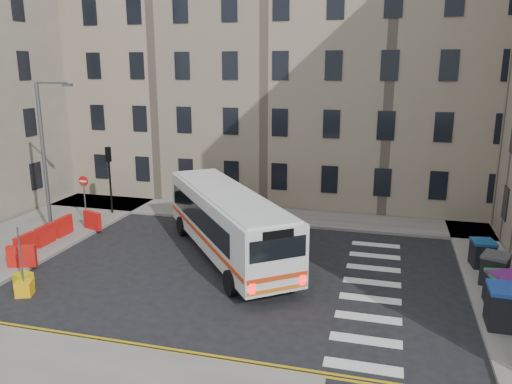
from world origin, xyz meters
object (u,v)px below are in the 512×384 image
at_px(wheelie_bin_e, 482,253).
at_px(bollard_yellow, 24,288).
at_px(wheelie_bin_c, 501,289).
at_px(bus, 227,220).
at_px(wheelie_bin_b, 506,292).
at_px(streetlamp, 44,157).
at_px(bollard_chevron, 23,280).
at_px(wheelie_bin_a, 504,307).
at_px(wheelie_bin_d, 495,269).

height_order(wheelie_bin_e, bollard_yellow, wheelie_bin_e).
bearing_deg(bollard_yellow, wheelie_bin_c, 11.65).
height_order(bus, wheelie_bin_b, bus).
relative_size(streetlamp, bus, 0.76).
bearing_deg(wheelie_bin_c, bollard_chevron, -178.95).
height_order(streetlamp, wheelie_bin_a, streetlamp).
bearing_deg(bollard_yellow, wheelie_bin_a, 6.50).
height_order(wheelie_bin_c, wheelie_bin_d, wheelie_bin_d).
bearing_deg(bollard_chevron, wheelie_bin_a, 4.24).
bearing_deg(streetlamp, wheelie_bin_e, 3.15).
height_order(wheelie_bin_d, bollard_chevron, wheelie_bin_d).
distance_m(wheelie_bin_d, bollard_yellow, 19.19).
height_order(wheelie_bin_a, wheelie_bin_b, wheelie_bin_a).
height_order(wheelie_bin_b, wheelie_bin_e, wheelie_bin_b).
bearing_deg(bollard_chevron, streetlamp, 117.27).
height_order(wheelie_bin_b, wheelie_bin_d, wheelie_bin_b).
height_order(bus, wheelie_bin_a, bus).
distance_m(streetlamp, bollard_chevron, 7.69).
relative_size(bollard_yellow, bollard_chevron, 1.00).
bearing_deg(wheelie_bin_c, wheelie_bin_d, 77.40).
height_order(wheelie_bin_a, wheelie_bin_c, wheelie_bin_a).
bearing_deg(bus, bollard_chevron, -179.44).
height_order(wheelie_bin_c, bollard_yellow, wheelie_bin_c).
bearing_deg(wheelie_bin_c, bus, 159.66).
bearing_deg(wheelie_bin_a, streetlamp, 169.46).
bearing_deg(wheelie_bin_e, bollard_chevron, -166.66).
xyz_separation_m(bus, wheelie_bin_d, (11.79, -0.45, -1.01)).
xyz_separation_m(wheelie_bin_a, bollard_chevron, (-18.53, -1.37, -0.58)).
distance_m(bus, bollard_chevron, 9.15).
height_order(bus, wheelie_bin_e, bus).
bearing_deg(wheelie_bin_d, wheelie_bin_a, -74.14).
relative_size(streetlamp, wheelie_bin_e, 6.73).
distance_m(wheelie_bin_c, bollard_chevron, 18.99).
bearing_deg(wheelie_bin_a, wheelie_bin_c, 84.20).
xyz_separation_m(wheelie_bin_d, bollard_chevron, (-18.89, -5.12, -0.50)).
bearing_deg(wheelie_bin_e, wheelie_bin_a, -99.02).
distance_m(wheelie_bin_e, bollard_yellow, 19.68).
distance_m(bus, wheelie_bin_b, 12.13).
xyz_separation_m(wheelie_bin_a, wheelie_bin_d, (0.36, 3.74, -0.08)).
relative_size(wheelie_bin_c, bollard_chevron, 2.11).
height_order(bus, wheelie_bin_c, bus).
xyz_separation_m(bus, wheelie_bin_b, (11.78, -2.72, -1.00)).
bearing_deg(wheelie_bin_b, streetlamp, 147.96).
bearing_deg(streetlamp, bollard_yellow, -60.98).
relative_size(streetlamp, wheelie_bin_c, 6.43).
bearing_deg(bollard_chevron, bus, 38.06).
height_order(streetlamp, bollard_yellow, streetlamp).
height_order(bus, bollard_yellow, bus).
xyz_separation_m(streetlamp, wheelie_bin_e, (21.71, 1.19, -3.58)).
xyz_separation_m(wheelie_bin_b, wheelie_bin_c, (-0.15, 0.23, -0.03)).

